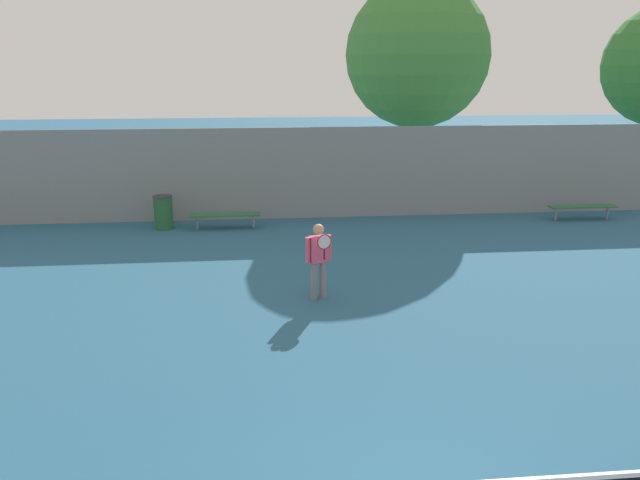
% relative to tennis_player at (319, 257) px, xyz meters
% --- Properties ---
extents(tennis_player, '(0.54, 0.48, 1.59)m').
position_rel_tennis_player_xyz_m(tennis_player, '(0.00, 0.00, 0.00)').
color(tennis_player, slate).
rests_on(tennis_player, ground_plane).
extents(bench_courtside_near, '(2.03, 0.40, 0.44)m').
position_rel_tennis_player_xyz_m(bench_courtside_near, '(-2.18, 5.80, -0.50)').
color(bench_courtside_near, '#28663D').
rests_on(bench_courtside_near, ground_plane).
extents(bench_courtside_far, '(2.08, 0.40, 0.44)m').
position_rel_tennis_player_xyz_m(bench_courtside_far, '(8.72, 5.80, -0.50)').
color(bench_courtside_far, '#28663D').
rests_on(bench_courtside_far, ground_plane).
extents(trash_bin, '(0.56, 0.56, 0.98)m').
position_rel_tennis_player_xyz_m(trash_bin, '(-3.97, 5.99, -0.41)').
color(trash_bin, '#235B33').
rests_on(trash_bin, ground_plane).
extents(back_fence, '(35.40, 0.06, 2.80)m').
position_rel_tennis_player_xyz_m(back_fence, '(0.29, 6.90, 0.50)').
color(back_fence, gray).
rests_on(back_fence, ground_plane).
extents(tree_green_broad, '(5.13, 5.13, 7.50)m').
position_rel_tennis_player_xyz_m(tree_green_broad, '(4.53, 10.58, 4.01)').
color(tree_green_broad, brown).
rests_on(tree_green_broad, ground_plane).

